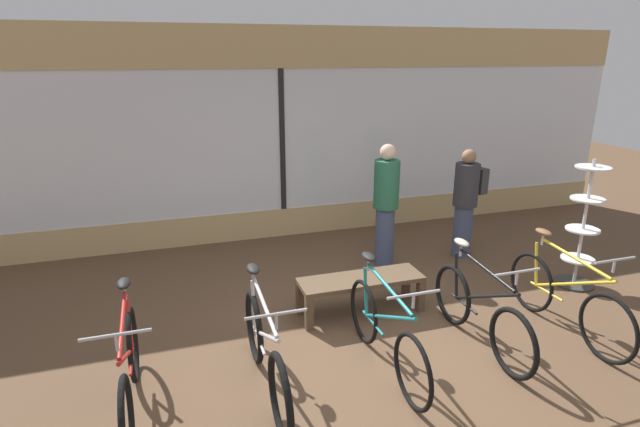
{
  "coord_description": "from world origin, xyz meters",
  "views": [
    {
      "loc": [
        -1.75,
        -3.92,
        2.8
      ],
      "look_at": [
        0.0,
        1.57,
        0.95
      ],
      "focal_mm": 28.0,
      "sensor_mm": 36.0,
      "label": 1
    }
  ],
  "objects_px": {
    "customer_near_rack": "(386,203)",
    "accessory_rack": "(582,235)",
    "bicycle_right": "(479,312)",
    "customer_by_window": "(466,200)",
    "display_bench": "(361,284)",
    "bicycle_center": "(385,332)",
    "bicycle_left": "(265,353)",
    "bicycle_far_right": "(565,298)",
    "bicycle_far_left": "(130,373)"
  },
  "relations": [
    {
      "from": "accessory_rack",
      "to": "bicycle_center",
      "type": "bearing_deg",
      "value": -163.82
    },
    {
      "from": "bicycle_far_right",
      "to": "bicycle_right",
      "type": "bearing_deg",
      "value": 177.46
    },
    {
      "from": "customer_by_window",
      "to": "bicycle_right",
      "type": "bearing_deg",
      "value": -119.3
    },
    {
      "from": "bicycle_left",
      "to": "bicycle_far_right",
      "type": "distance_m",
      "value": 3.17
    },
    {
      "from": "bicycle_left",
      "to": "bicycle_right",
      "type": "bearing_deg",
      "value": 2.01
    },
    {
      "from": "bicycle_far_left",
      "to": "bicycle_right",
      "type": "height_order",
      "value": "bicycle_far_left"
    },
    {
      "from": "customer_near_rack",
      "to": "bicycle_right",
      "type": "bearing_deg",
      "value": -89.03
    },
    {
      "from": "bicycle_far_right",
      "to": "bicycle_left",
      "type": "bearing_deg",
      "value": -179.43
    },
    {
      "from": "bicycle_center",
      "to": "bicycle_far_left",
      "type": "bearing_deg",
      "value": 178.83
    },
    {
      "from": "bicycle_left",
      "to": "display_bench",
      "type": "bearing_deg",
      "value": 39.01
    },
    {
      "from": "bicycle_right",
      "to": "customer_near_rack",
      "type": "distance_m",
      "value": 2.22
    },
    {
      "from": "bicycle_center",
      "to": "accessory_rack",
      "type": "xyz_separation_m",
      "value": [
        3.06,
        0.89,
        0.29
      ]
    },
    {
      "from": "bicycle_far_right",
      "to": "accessory_rack",
      "type": "distance_m",
      "value": 1.35
    },
    {
      "from": "bicycle_center",
      "to": "bicycle_far_right",
      "type": "relative_size",
      "value": 0.98
    },
    {
      "from": "bicycle_far_left",
      "to": "accessory_rack",
      "type": "height_order",
      "value": "accessory_rack"
    },
    {
      "from": "bicycle_far_left",
      "to": "customer_near_rack",
      "type": "relative_size",
      "value": 1.03
    },
    {
      "from": "bicycle_center",
      "to": "bicycle_far_right",
      "type": "height_order",
      "value": "bicycle_far_right"
    },
    {
      "from": "bicycle_far_right",
      "to": "accessory_rack",
      "type": "xyz_separation_m",
      "value": [
        1.0,
        0.86,
        0.28
      ]
    },
    {
      "from": "bicycle_far_left",
      "to": "bicycle_left",
      "type": "relative_size",
      "value": 0.99
    },
    {
      "from": "bicycle_far_left",
      "to": "bicycle_center",
      "type": "distance_m",
      "value": 2.2
    },
    {
      "from": "customer_by_window",
      "to": "bicycle_far_right",
      "type": "bearing_deg",
      "value": -94.62
    },
    {
      "from": "accessory_rack",
      "to": "customer_by_window",
      "type": "bearing_deg",
      "value": 123.09
    },
    {
      "from": "bicycle_center",
      "to": "accessory_rack",
      "type": "distance_m",
      "value": 3.2
    },
    {
      "from": "bicycle_center",
      "to": "customer_near_rack",
      "type": "relative_size",
      "value": 1.01
    },
    {
      "from": "customer_near_rack",
      "to": "customer_by_window",
      "type": "height_order",
      "value": "customer_near_rack"
    },
    {
      "from": "bicycle_far_right",
      "to": "customer_near_rack",
      "type": "bearing_deg",
      "value": 115.28
    },
    {
      "from": "bicycle_far_left",
      "to": "display_bench",
      "type": "relative_size",
      "value": 1.24
    },
    {
      "from": "accessory_rack",
      "to": "display_bench",
      "type": "bearing_deg",
      "value": 176.8
    },
    {
      "from": "bicycle_far_left",
      "to": "display_bench",
      "type": "bearing_deg",
      "value": 22.76
    },
    {
      "from": "accessory_rack",
      "to": "customer_near_rack",
      "type": "height_order",
      "value": "customer_near_rack"
    },
    {
      "from": "display_bench",
      "to": "customer_near_rack",
      "type": "relative_size",
      "value": 0.83
    },
    {
      "from": "bicycle_right",
      "to": "bicycle_far_left",
      "type": "bearing_deg",
      "value": -179.61
    },
    {
      "from": "bicycle_right",
      "to": "customer_by_window",
      "type": "distance_m",
      "value": 2.45
    },
    {
      "from": "bicycle_far_left",
      "to": "customer_near_rack",
      "type": "distance_m",
      "value": 3.91
    },
    {
      "from": "bicycle_center",
      "to": "bicycle_right",
      "type": "relative_size",
      "value": 1.03
    },
    {
      "from": "bicycle_left",
      "to": "customer_by_window",
      "type": "xyz_separation_m",
      "value": [
        3.34,
        2.17,
        0.46
      ]
    },
    {
      "from": "bicycle_far_right",
      "to": "display_bench",
      "type": "xyz_separation_m",
      "value": [
        -1.86,
        1.02,
        -0.04
      ]
    },
    {
      "from": "bicycle_left",
      "to": "customer_by_window",
      "type": "relative_size",
      "value": 1.13
    },
    {
      "from": "bicycle_right",
      "to": "customer_near_rack",
      "type": "xyz_separation_m",
      "value": [
        -0.04,
        2.15,
        0.52
      ]
    },
    {
      "from": "bicycle_far_left",
      "to": "bicycle_left",
      "type": "bearing_deg",
      "value": -2.86
    },
    {
      "from": "bicycle_right",
      "to": "customer_near_rack",
      "type": "relative_size",
      "value": 0.98
    },
    {
      "from": "bicycle_right",
      "to": "customer_by_window",
      "type": "bearing_deg",
      "value": 60.7
    },
    {
      "from": "bicycle_right",
      "to": "bicycle_far_right",
      "type": "bearing_deg",
      "value": -2.54
    },
    {
      "from": "bicycle_far_left",
      "to": "customer_by_window",
      "type": "bearing_deg",
      "value": 25.55
    },
    {
      "from": "accessory_rack",
      "to": "bicycle_far_left",
      "type": "bearing_deg",
      "value": -170.9
    },
    {
      "from": "bicycle_left",
      "to": "customer_near_rack",
      "type": "xyz_separation_m",
      "value": [
        2.13,
        2.23,
        0.51
      ]
    },
    {
      "from": "bicycle_right",
      "to": "customer_near_rack",
      "type": "bearing_deg",
      "value": 90.97
    },
    {
      "from": "customer_near_rack",
      "to": "accessory_rack",
      "type": "bearing_deg",
      "value": -33.19
    },
    {
      "from": "bicycle_left",
      "to": "bicycle_far_right",
      "type": "height_order",
      "value": "bicycle_left"
    },
    {
      "from": "bicycle_far_right",
      "to": "customer_near_rack",
      "type": "distance_m",
      "value": 2.48
    }
  ]
}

